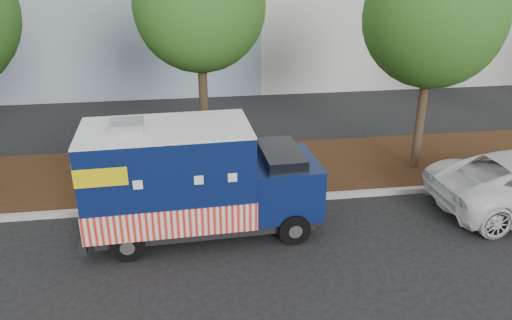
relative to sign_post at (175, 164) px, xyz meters
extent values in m
plane|color=black|center=(1.89, -1.66, -1.20)|extent=(120.00, 120.00, 0.00)
cube|color=#9E9E99|center=(1.89, -0.26, -1.12)|extent=(120.00, 0.18, 0.15)
cube|color=black|center=(1.89, 1.84, -1.12)|extent=(120.00, 4.00, 0.15)
cylinder|color=#38281C|center=(0.90, 2.04, 0.82)|extent=(0.26, 0.26, 4.05)
sphere|color=#285016|center=(0.90, 2.04, 3.76)|extent=(3.63, 3.63, 3.63)
cylinder|color=#38281C|center=(7.30, 1.21, 0.63)|extent=(0.26, 0.26, 3.66)
sphere|color=#285016|center=(7.30, 1.21, 3.44)|extent=(3.94, 3.94, 3.94)
cube|color=#473828|center=(0.00, 0.00, 0.00)|extent=(0.06, 0.06, 2.40)
cube|color=black|center=(0.70, -1.49, -0.82)|extent=(5.10, 1.90, 0.25)
cube|color=#091543|center=(-0.11, -1.52, 0.42)|extent=(3.86, 2.21, 2.16)
cube|color=red|center=(-0.11, -1.52, -0.34)|extent=(3.90, 2.27, 0.68)
cube|color=white|center=(-0.11, -1.52, 1.52)|extent=(3.86, 2.21, 0.05)
cube|color=#B7B7BA|center=(-0.92, -1.55, 1.64)|extent=(0.75, 0.75, 0.20)
cube|color=#091543|center=(2.59, -1.41, -0.07)|extent=(1.69, 2.00, 1.26)
cube|color=black|center=(2.55, -1.41, 0.53)|extent=(0.97, 1.79, 0.59)
cube|color=black|center=(3.42, -1.38, -0.50)|extent=(0.14, 1.80, 0.27)
cube|color=black|center=(-2.04, -1.59, -0.79)|extent=(0.24, 2.03, 0.25)
cube|color=#B7B7BA|center=(-2.02, -1.59, 0.47)|extent=(0.10, 1.62, 1.71)
cube|color=#B7B7BA|center=(0.12, -0.44, 0.47)|extent=(1.62, 0.10, 0.99)
cube|color=yellow|center=(-1.42, -2.64, 0.92)|extent=(1.08, 0.06, 0.41)
cube|color=yellow|center=(-1.50, -0.50, 0.92)|extent=(1.08, 0.06, 0.41)
cylinder|color=black|center=(2.72, -2.33, -0.82)|extent=(0.77, 0.28, 0.76)
cylinder|color=black|center=(2.64, -0.49, -0.82)|extent=(0.77, 0.28, 0.76)
cylinder|color=black|center=(-1.06, -2.47, -0.82)|extent=(0.77, 0.28, 0.76)
cylinder|color=black|center=(-1.13, -0.64, -0.82)|extent=(0.77, 0.28, 0.76)
camera|label=1|loc=(0.40, -12.15, 5.23)|focal=35.00mm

